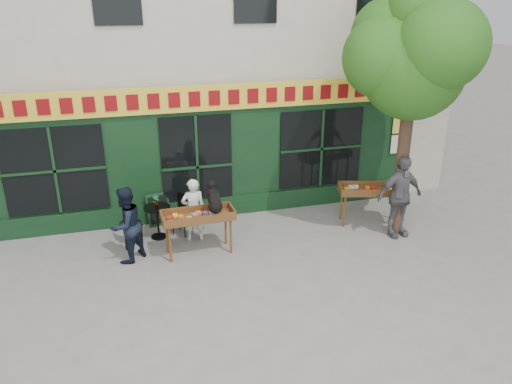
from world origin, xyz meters
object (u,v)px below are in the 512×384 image
at_px(man_left, 126,225).
at_px(bistro_table, 157,216).
at_px(book_cart_right, 371,192).
at_px(book_cart_center, 198,218).
at_px(man_right, 400,196).
at_px(woman, 193,210).
at_px(dog, 214,197).

bearing_deg(man_left, bistro_table, -171.03).
height_order(book_cart_right, man_left, man_left).
distance_m(book_cart_center, man_left, 1.48).
height_order(man_right, bistro_table, man_right).
distance_m(book_cart_center, book_cart_right, 4.26).
distance_m(woman, man_right, 4.66).
height_order(book_cart_center, man_right, man_right).
relative_size(book_cart_center, man_left, 0.93).
bearing_deg(book_cart_right, book_cart_center, -159.55).
distance_m(woman, book_cart_right, 4.25).
bearing_deg(book_cart_center, dog, -10.17).
bearing_deg(book_cart_center, man_right, -6.71).
relative_size(woman, man_left, 0.90).
relative_size(book_cart_center, bistro_table, 2.00).
xyz_separation_m(book_cart_center, man_right, (4.54, -0.37, 0.14)).
xyz_separation_m(book_cart_right, man_right, (0.30, -0.75, 0.14)).
distance_m(book_cart_center, man_right, 4.56).
xyz_separation_m(man_right, bistro_table, (-5.33, 1.34, -0.42)).
distance_m(book_cart_center, woman, 0.66).
height_order(man_right, man_left, man_right).
relative_size(man_right, bistro_table, 2.54).
relative_size(dog, bistro_table, 0.79).
xyz_separation_m(dog, bistro_table, (-1.13, 1.02, -0.75)).
height_order(woman, man_right, man_right).
xyz_separation_m(woman, book_cart_right, (4.24, -0.27, 0.09)).
distance_m(book_cart_center, dog, 0.59).
bearing_deg(man_right, dog, 170.97).
bearing_deg(bistro_table, book_cart_center, -51.23).
height_order(woman, man_left, man_left).
xyz_separation_m(book_cart_center, book_cart_right, (4.24, 0.38, 0.00)).
bearing_deg(woman, dog, 114.53).
relative_size(man_right, man_left, 1.18).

